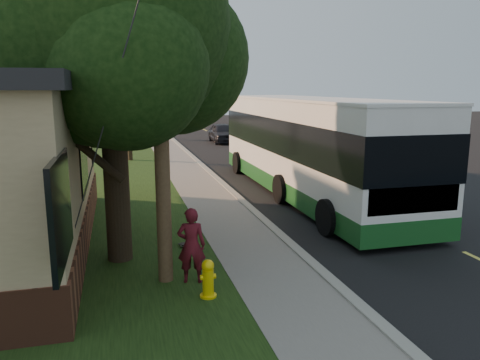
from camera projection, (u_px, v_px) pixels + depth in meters
name	position (u px, v px, depth m)	size (l,w,h in m)	color
ground	(333.00, 286.00, 9.58)	(120.00, 120.00, 0.00)	black
road	(315.00, 182.00, 20.06)	(8.00, 80.00, 0.01)	black
curb	(225.00, 186.00, 19.06)	(0.25, 80.00, 0.12)	gray
sidewalk	(200.00, 187.00, 18.81)	(2.00, 80.00, 0.08)	slate
grass_verge	(110.00, 192.00, 17.94)	(5.00, 80.00, 0.07)	black
fire_hydrant	(208.00, 279.00, 8.85)	(0.32, 0.32, 0.74)	yellow
utility_pole	(158.00, 53.00, 8.80)	(2.86, 3.21, 9.07)	#473321
leafy_tree	(110.00, 32.00, 10.05)	(6.30, 6.00, 7.80)	black
bare_tree_near	(129.00, 122.00, 25.37)	(1.38, 1.21, 4.31)	black
bare_tree_far	(131.00, 113.00, 36.91)	(1.38, 1.21, 4.03)	black
traffic_signal	(170.00, 97.00, 41.36)	(0.18, 0.22, 5.50)	#2D2D30
transit_bus	(307.00, 144.00, 17.43)	(3.10, 13.42, 3.62)	silver
skateboarder	(191.00, 245.00, 9.45)	(0.57, 0.38, 1.57)	#521019
skateboard_main	(191.00, 247.00, 11.56)	(0.59, 0.75, 0.07)	black
distant_car	(223.00, 133.00, 34.59)	(1.69, 4.19, 1.43)	black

